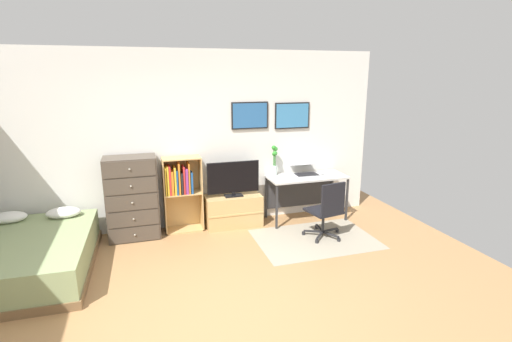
{
  "coord_description": "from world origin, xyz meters",
  "views": [
    {
      "loc": [
        -0.7,
        -3.38,
        2.34
      ],
      "look_at": [
        0.81,
        1.5,
        1.04
      ],
      "focal_mm": 26.87,
      "sensor_mm": 36.0,
      "label": 1
    }
  ],
  "objects_px": {
    "dresser": "(132,198)",
    "desk": "(305,183)",
    "television": "(233,179)",
    "bookshelf": "(180,187)",
    "laptop": "(305,170)",
    "computer_mouse": "(322,173)",
    "bamboo_vase": "(274,161)",
    "office_chair": "(328,209)",
    "bed": "(25,257)",
    "tv_stand": "(233,211)"
  },
  "relations": [
    {
      "from": "tv_stand",
      "to": "computer_mouse",
      "type": "relative_size",
      "value": 8.38
    },
    {
      "from": "tv_stand",
      "to": "computer_mouse",
      "type": "height_order",
      "value": "computer_mouse"
    },
    {
      "from": "office_chair",
      "to": "bamboo_vase",
      "type": "distance_m",
      "value": 1.22
    },
    {
      "from": "tv_stand",
      "to": "desk",
      "type": "distance_m",
      "value": 1.26
    },
    {
      "from": "laptop",
      "to": "computer_mouse",
      "type": "distance_m",
      "value": 0.29
    },
    {
      "from": "desk",
      "to": "tv_stand",
      "type": "bearing_deg",
      "value": 179.68
    },
    {
      "from": "dresser",
      "to": "tv_stand",
      "type": "bearing_deg",
      "value": 0.58
    },
    {
      "from": "bookshelf",
      "to": "computer_mouse",
      "type": "xyz_separation_m",
      "value": [
        2.29,
        -0.11,
        0.07
      ]
    },
    {
      "from": "desk",
      "to": "bamboo_vase",
      "type": "distance_m",
      "value": 0.63
    },
    {
      "from": "bed",
      "to": "television",
      "type": "relative_size",
      "value": 2.39
    },
    {
      "from": "desk",
      "to": "bamboo_vase",
      "type": "relative_size",
      "value": 2.59
    },
    {
      "from": "bed",
      "to": "dresser",
      "type": "relative_size",
      "value": 1.61
    },
    {
      "from": "tv_stand",
      "to": "bookshelf",
      "type": "bearing_deg",
      "value": 176.63
    },
    {
      "from": "desk",
      "to": "computer_mouse",
      "type": "bearing_deg",
      "value": -12.21
    },
    {
      "from": "television",
      "to": "office_chair",
      "type": "distance_m",
      "value": 1.49
    },
    {
      "from": "laptop",
      "to": "computer_mouse",
      "type": "relative_size",
      "value": 4.13
    },
    {
      "from": "television",
      "to": "computer_mouse",
      "type": "bearing_deg",
      "value": -1.75
    },
    {
      "from": "dresser",
      "to": "desk",
      "type": "xyz_separation_m",
      "value": [
        2.7,
        0.01,
        -0.0
      ]
    },
    {
      "from": "office_chair",
      "to": "dresser",
      "type": "bearing_deg",
      "value": 151.06
    },
    {
      "from": "bookshelf",
      "to": "bamboo_vase",
      "type": "distance_m",
      "value": 1.55
    },
    {
      "from": "bookshelf",
      "to": "television",
      "type": "distance_m",
      "value": 0.81
    },
    {
      "from": "office_chair",
      "to": "laptop",
      "type": "xyz_separation_m",
      "value": [
        0.05,
        0.93,
        0.35
      ]
    },
    {
      "from": "dresser",
      "to": "computer_mouse",
      "type": "distance_m",
      "value": 2.99
    },
    {
      "from": "bamboo_vase",
      "to": "bed",
      "type": "bearing_deg",
      "value": -165.93
    },
    {
      "from": "dresser",
      "to": "desk",
      "type": "bearing_deg",
      "value": 0.18
    },
    {
      "from": "dresser",
      "to": "office_chair",
      "type": "height_order",
      "value": "dresser"
    },
    {
      "from": "laptop",
      "to": "bamboo_vase",
      "type": "bearing_deg",
      "value": 174.61
    },
    {
      "from": "dresser",
      "to": "laptop",
      "type": "distance_m",
      "value": 2.73
    },
    {
      "from": "desk",
      "to": "office_chair",
      "type": "height_order",
      "value": "office_chair"
    },
    {
      "from": "bed",
      "to": "desk",
      "type": "bearing_deg",
      "value": 12.19
    },
    {
      "from": "tv_stand",
      "to": "bamboo_vase",
      "type": "height_order",
      "value": "bamboo_vase"
    },
    {
      "from": "bookshelf",
      "to": "bamboo_vase",
      "type": "xyz_separation_m",
      "value": [
        1.52,
        0.07,
        0.3
      ]
    },
    {
      "from": "bookshelf",
      "to": "television",
      "type": "height_order",
      "value": "bookshelf"
    },
    {
      "from": "office_chair",
      "to": "tv_stand",
      "type": "bearing_deg",
      "value": 132.21
    },
    {
      "from": "desk",
      "to": "office_chair",
      "type": "bearing_deg",
      "value": -91.79
    },
    {
      "from": "television",
      "to": "bamboo_vase",
      "type": "height_order",
      "value": "bamboo_vase"
    },
    {
      "from": "computer_mouse",
      "to": "bamboo_vase",
      "type": "relative_size",
      "value": 0.21
    },
    {
      "from": "desk",
      "to": "bamboo_vase",
      "type": "height_order",
      "value": "bamboo_vase"
    },
    {
      "from": "bed",
      "to": "laptop",
      "type": "height_order",
      "value": "laptop"
    },
    {
      "from": "dresser",
      "to": "television",
      "type": "bearing_deg",
      "value": -0.28
    },
    {
      "from": "dresser",
      "to": "laptop",
      "type": "xyz_separation_m",
      "value": [
        2.72,
        0.06,
        0.2
      ]
    },
    {
      "from": "tv_stand",
      "to": "office_chair",
      "type": "xyz_separation_m",
      "value": [
        1.18,
        -0.88,
        0.21
      ]
    },
    {
      "from": "bookshelf",
      "to": "bamboo_vase",
      "type": "height_order",
      "value": "bamboo_vase"
    },
    {
      "from": "bookshelf",
      "to": "laptop",
      "type": "relative_size",
      "value": 2.66
    },
    {
      "from": "tv_stand",
      "to": "dresser",
      "type": "bearing_deg",
      "value": -179.42
    },
    {
      "from": "dresser",
      "to": "bookshelf",
      "type": "bearing_deg",
      "value": 5.11
    },
    {
      "from": "desk",
      "to": "office_chair",
      "type": "xyz_separation_m",
      "value": [
        -0.03,
        -0.88,
        -0.14
      ]
    },
    {
      "from": "bookshelf",
      "to": "computer_mouse",
      "type": "height_order",
      "value": "bookshelf"
    },
    {
      "from": "bookshelf",
      "to": "desk",
      "type": "xyz_separation_m",
      "value": [
        2.01,
        -0.05,
        -0.08
      ]
    },
    {
      "from": "bed",
      "to": "dresser",
      "type": "height_order",
      "value": "dresser"
    }
  ]
}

